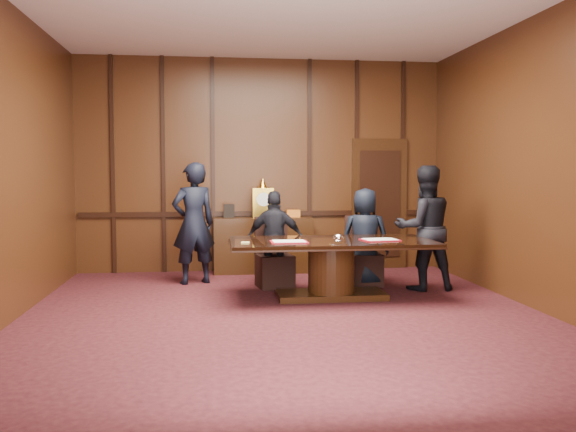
# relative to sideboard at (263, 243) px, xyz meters

# --- Properties ---
(room) EXTENTS (7.00, 7.04, 3.50)m
(room) POSITION_rel_sideboard_xyz_m (0.07, -3.12, 1.24)
(room) COLOR black
(room) RESTS_ON ground
(sideboard) EXTENTS (1.60, 0.45, 1.54)m
(sideboard) POSITION_rel_sideboard_xyz_m (0.00, 0.00, 0.00)
(sideboard) COLOR black
(sideboard) RESTS_ON ground
(conference_table) EXTENTS (2.62, 1.32, 0.76)m
(conference_table) POSITION_rel_sideboard_xyz_m (0.71, -2.16, 0.02)
(conference_table) COLOR black
(conference_table) RESTS_ON ground
(folder_left) EXTENTS (0.46, 0.33, 0.02)m
(folder_left) POSITION_rel_sideboard_xyz_m (0.13, -2.35, 0.28)
(folder_left) COLOR #A50F1E
(folder_left) RESTS_ON conference_table
(folder_right) EXTENTS (0.50, 0.39, 0.02)m
(folder_right) POSITION_rel_sideboard_xyz_m (1.32, -2.28, 0.28)
(folder_right) COLOR #A50F1E
(folder_right) RESTS_ON conference_table
(inkstand) EXTENTS (0.20, 0.14, 0.12)m
(inkstand) POSITION_rel_sideboard_xyz_m (0.71, -2.61, 0.33)
(inkstand) COLOR white
(inkstand) RESTS_ON conference_table
(notepad) EXTENTS (0.11, 0.08, 0.01)m
(notepad) POSITION_rel_sideboard_xyz_m (-0.42, -2.37, 0.28)
(notepad) COLOR #FEE17C
(notepad) RESTS_ON conference_table
(chair_left) EXTENTS (0.55, 0.55, 0.99)m
(chair_left) POSITION_rel_sideboard_xyz_m (0.05, -1.28, -0.19)
(chair_left) COLOR black
(chair_left) RESTS_ON ground
(chair_right) EXTENTS (0.49, 0.49, 0.99)m
(chair_right) POSITION_rel_sideboard_xyz_m (1.36, -1.28, -0.19)
(chair_right) COLOR black
(chair_right) RESTS_ON ground
(signatory_left) EXTENTS (0.85, 0.45, 1.38)m
(signatory_left) POSITION_rel_sideboard_xyz_m (0.06, -1.36, 0.20)
(signatory_left) COLOR black
(signatory_left) RESTS_ON ground
(signatory_right) EXTENTS (0.77, 0.60, 1.41)m
(signatory_right) POSITION_rel_sideboard_xyz_m (1.36, -1.36, 0.22)
(signatory_right) COLOR black
(signatory_right) RESTS_ON ground
(witness_left) EXTENTS (0.76, 0.62, 1.78)m
(witness_left) POSITION_rel_sideboard_xyz_m (-1.09, -0.89, 0.40)
(witness_left) COLOR black
(witness_left) RESTS_ON ground
(witness_right) EXTENTS (0.86, 0.68, 1.73)m
(witness_right) POSITION_rel_sideboard_xyz_m (2.10, -1.75, 0.38)
(witness_right) COLOR black
(witness_right) RESTS_ON ground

